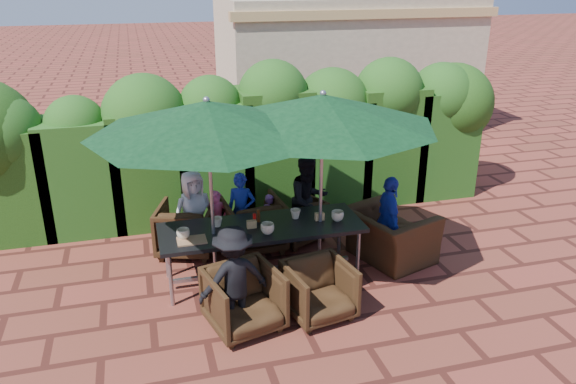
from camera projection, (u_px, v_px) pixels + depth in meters
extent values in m
plane|color=maroon|center=(280.00, 278.00, 7.41)|extent=(80.00, 80.00, 0.00)
cube|color=black|center=(262.00, 228.00, 7.15)|extent=(2.59, 0.90, 0.05)
cube|color=gray|center=(262.00, 269.00, 7.37)|extent=(2.39, 0.05, 0.05)
cylinder|color=gray|center=(171.00, 280.00, 6.68)|extent=(0.05, 0.05, 0.70)
cylinder|color=gray|center=(167.00, 253.00, 7.30)|extent=(0.05, 0.05, 0.70)
cylinder|color=gray|center=(358.00, 255.00, 7.27)|extent=(0.05, 0.05, 0.70)
cylinder|color=gray|center=(339.00, 232.00, 7.89)|extent=(0.05, 0.05, 0.70)
cylinder|color=gray|center=(216.00, 285.00, 7.21)|extent=(0.44, 0.44, 0.03)
cylinder|color=gray|center=(212.00, 200.00, 6.77)|extent=(0.04, 0.04, 2.40)
cone|color=black|center=(207.00, 117.00, 6.40)|extent=(2.81, 2.81, 0.38)
sphere|color=gray|center=(206.00, 100.00, 6.32)|extent=(0.08, 0.08, 0.08)
cylinder|color=gray|center=(319.00, 271.00, 7.55)|extent=(0.44, 0.44, 0.03)
cylinder|color=gray|center=(321.00, 189.00, 7.11)|extent=(0.04, 0.04, 2.40)
cone|color=black|center=(323.00, 110.00, 6.73)|extent=(2.83, 2.83, 0.38)
sphere|color=gray|center=(323.00, 93.00, 6.66)|extent=(0.08, 0.08, 0.08)
imported|color=black|center=(186.00, 226.00, 7.95)|extent=(0.97, 0.94, 0.80)
imported|color=black|center=(253.00, 222.00, 8.05)|extent=(0.87, 0.83, 0.84)
imported|color=black|center=(296.00, 218.00, 8.33)|extent=(0.90, 0.88, 0.71)
imported|color=black|center=(244.00, 297.00, 6.25)|extent=(0.92, 0.88, 0.79)
imported|color=black|center=(319.00, 288.00, 6.48)|extent=(0.82, 0.78, 0.73)
imported|color=black|center=(390.00, 227.00, 7.74)|extent=(1.02, 1.27, 0.96)
imported|color=silver|center=(194.00, 213.00, 7.85)|extent=(0.68, 0.51, 1.23)
imported|color=#1F30A9|center=(241.00, 211.00, 8.04)|extent=(0.50, 0.45, 1.13)
imported|color=black|center=(308.00, 200.00, 8.17)|extent=(0.73, 0.57, 1.33)
imported|color=black|center=(234.00, 278.00, 6.18)|extent=(0.85, 0.52, 1.24)
imported|color=#1F30A9|center=(389.00, 219.00, 7.66)|extent=(0.46, 0.76, 1.22)
imported|color=#F0548A|center=(218.00, 221.00, 8.01)|extent=(0.36, 0.32, 0.90)
imported|color=#854392|center=(270.00, 219.00, 8.26)|extent=(0.27, 0.23, 0.75)
imported|color=#25892E|center=(314.00, 127.00, 11.28)|extent=(1.57, 1.46, 1.70)
imported|color=#F0548A|center=(340.00, 123.00, 11.81)|extent=(0.80, 0.54, 1.56)
imported|color=#93929A|center=(371.00, 118.00, 11.73)|extent=(1.24, 0.78, 1.80)
imported|color=beige|center=(183.00, 234.00, 6.78)|extent=(0.16, 0.16, 0.13)
imported|color=beige|center=(217.00, 222.00, 7.11)|extent=(0.13, 0.13, 0.12)
imported|color=beige|center=(267.00, 228.00, 6.91)|extent=(0.17, 0.17, 0.14)
imported|color=beige|center=(295.00, 214.00, 7.34)|extent=(0.13, 0.13, 0.13)
imported|color=beige|center=(337.00, 216.00, 7.27)|extent=(0.17, 0.17, 0.13)
cylinder|color=#B20C0A|center=(255.00, 220.00, 7.11)|extent=(0.04, 0.04, 0.17)
cylinder|color=#4C230C|center=(259.00, 216.00, 7.23)|extent=(0.04, 0.04, 0.17)
cube|color=#966A48|center=(192.00, 240.00, 6.74)|extent=(0.35, 0.25, 0.02)
cube|color=tan|center=(252.00, 224.00, 7.07)|extent=(0.12, 0.06, 0.10)
cube|color=tan|center=(320.00, 216.00, 7.29)|extent=(0.12, 0.06, 0.10)
cube|color=#1A3B10|center=(12.00, 183.00, 8.29)|extent=(1.15, 0.95, 1.70)
sphere|color=#1A3B10|center=(2.00, 134.00, 8.02)|extent=(1.17, 1.17, 1.17)
cube|color=#1A3B10|center=(83.00, 175.00, 8.53)|extent=(1.15, 0.95, 1.75)
sphere|color=#1A3B10|center=(75.00, 126.00, 8.25)|extent=(0.91, 0.91, 0.91)
cube|color=#1A3B10|center=(150.00, 167.00, 8.76)|extent=(1.15, 0.95, 1.83)
sphere|color=#1A3B10|center=(145.00, 116.00, 8.46)|extent=(1.28, 1.28, 1.28)
cube|color=#1A3B10|center=(213.00, 160.00, 9.00)|extent=(1.15, 0.95, 1.91)
sphere|color=#1A3B10|center=(211.00, 107.00, 8.68)|extent=(0.99, 0.99, 0.99)
cube|color=#1A3B10|center=(274.00, 151.00, 9.22)|extent=(1.15, 0.95, 2.05)
sphere|color=#1A3B10|center=(273.00, 95.00, 8.88)|extent=(1.12, 1.12, 1.12)
cube|color=#1A3B10|center=(331.00, 152.00, 9.50)|extent=(1.15, 0.95, 1.82)
sphere|color=#1A3B10|center=(332.00, 105.00, 9.21)|extent=(1.23, 1.23, 1.23)
cube|color=#1A3B10|center=(385.00, 143.00, 9.72)|extent=(1.15, 0.95, 1.98)
sphere|color=#1A3B10|center=(389.00, 92.00, 9.39)|extent=(1.15, 1.15, 1.15)
cube|color=#1A3B10|center=(437.00, 142.00, 9.99)|extent=(1.15, 0.95, 1.87)
sphere|color=#1A3B10|center=(442.00, 95.00, 9.68)|extent=(1.12, 1.12, 1.12)
sphere|color=#1A3B10|center=(453.00, 103.00, 9.91)|extent=(1.40, 1.40, 1.40)
cube|color=beige|center=(345.00, 64.00, 13.96)|extent=(6.00, 3.00, 3.20)
cube|color=tan|center=(370.00, 14.00, 12.18)|extent=(6.20, 0.25, 0.20)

